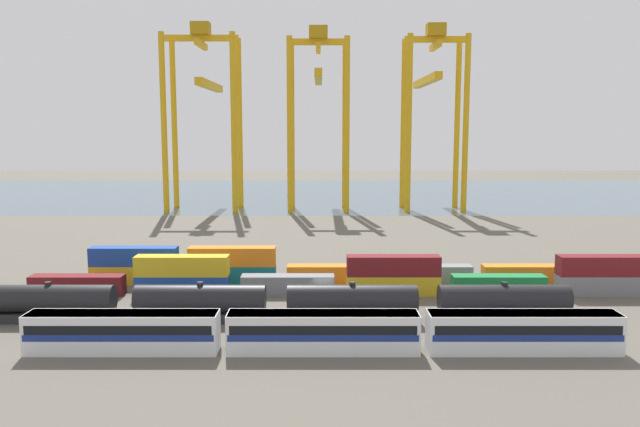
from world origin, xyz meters
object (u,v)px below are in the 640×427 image
(shipping_container_3, at_px, (290,285))
(gantry_crane_east, at_px, (434,100))
(passenger_train, at_px, (325,330))
(shipping_container_6, at_px, (500,285))
(freight_tank_row, at_px, (278,302))
(shipping_container_14, at_px, (332,274))
(gantry_crane_central, at_px, (320,100))
(gantry_crane_west, at_px, (206,100))

(shipping_container_3, height_order, gantry_crane_east, gantry_crane_east)
(passenger_train, height_order, shipping_container_6, passenger_train)
(passenger_train, distance_m, shipping_container_3, 21.56)
(freight_tank_row, xyz_separation_m, gantry_crane_east, (34.90, 101.06, 27.13))
(shipping_container_14, xyz_separation_m, gantry_crane_east, (28.54, 83.69, 28.01))
(shipping_container_3, xyz_separation_m, gantry_crane_east, (34.19, 89.69, 28.01))
(shipping_container_14, height_order, gantry_crane_central, gantry_crane_central)
(passenger_train, xyz_separation_m, gantry_crane_central, (-0.73, 110.46, 27.03))
(shipping_container_6, distance_m, shipping_container_14, 22.65)
(shipping_container_6, bearing_deg, shipping_container_3, 180.00)
(shipping_container_14, height_order, gantry_crane_east, gantry_crane_east)
(gantry_crane_central, bearing_deg, freight_tank_row, -92.54)
(passenger_train, distance_m, shipping_container_6, 31.20)
(shipping_container_6, bearing_deg, gantry_crane_central, 104.86)
(shipping_container_6, xyz_separation_m, shipping_container_14, (-21.84, 6.01, 0.00))
(freight_tank_row, relative_size, gantry_crane_west, 1.34)
(passenger_train, relative_size, freight_tank_row, 0.87)
(shipping_container_3, xyz_separation_m, gantry_crane_central, (3.77, 89.38, 27.87))
(gantry_crane_east, bearing_deg, shipping_container_3, -110.87)
(gantry_crane_east, bearing_deg, gantry_crane_central, -179.42)
(passenger_train, xyz_separation_m, freight_tank_row, (-5.20, 9.71, 0.03))
(gantry_crane_west, height_order, gantry_crane_east, gantry_crane_west)
(shipping_container_14, bearing_deg, shipping_container_6, -15.37)
(shipping_container_6, xyz_separation_m, gantry_crane_central, (-23.72, 89.38, 27.87))
(gantry_crane_central, bearing_deg, passenger_train, -89.62)
(passenger_train, bearing_deg, shipping_container_3, 102.05)
(shipping_container_14, relative_size, gantry_crane_east, 0.25)
(shipping_container_6, distance_m, gantry_crane_west, 108.02)
(freight_tank_row, distance_m, shipping_container_3, 11.42)
(freight_tank_row, height_order, shipping_container_3, freight_tank_row)
(freight_tank_row, relative_size, shipping_container_6, 5.43)
(freight_tank_row, relative_size, gantry_crane_central, 1.37)
(passenger_train, bearing_deg, gantry_crane_east, 74.99)
(gantry_crane_west, bearing_deg, gantry_crane_central, 0.35)
(passenger_train, xyz_separation_m, shipping_container_14, (1.15, 27.08, -0.84))
(freight_tank_row, height_order, shipping_container_6, freight_tank_row)
(freight_tank_row, bearing_deg, shipping_container_6, 21.95)
(gantry_crane_central, bearing_deg, shipping_container_14, -88.71)
(gantry_crane_west, bearing_deg, passenger_train, -74.23)
(passenger_train, bearing_deg, freight_tank_row, 118.19)
(shipping_container_6, distance_m, gantry_crane_east, 94.20)
(shipping_container_6, xyz_separation_m, gantry_crane_east, (6.70, 89.69, 28.01))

